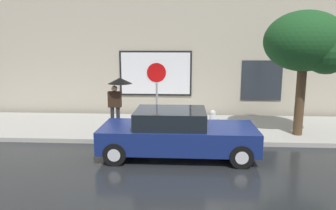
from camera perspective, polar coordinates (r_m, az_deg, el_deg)
ground_plane at (r=9.48m, az=3.35°, el=-9.24°), size 60.00×60.00×0.00m
sidewalk at (r=12.32m, az=3.38°, el=-4.13°), size 20.00×4.00×0.15m
building_facade at (r=14.41m, az=3.52°, el=11.71°), size 20.00×0.67×7.00m
parked_car at (r=9.25m, az=1.57°, el=-5.21°), size 4.53×1.91×1.41m
fire_hydrant at (r=11.39m, az=8.13°, el=-2.98°), size 0.30×0.44×0.82m
pedestrian_with_umbrella at (r=11.71m, az=-9.11°, el=2.83°), size 0.91×0.90×1.93m
street_tree at (r=11.58m, az=24.34°, el=10.10°), size 2.70×2.30×4.26m
stop_sign at (r=10.87m, az=-2.09°, el=4.00°), size 0.76×0.10×2.56m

